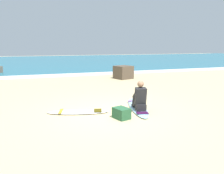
{
  "coord_description": "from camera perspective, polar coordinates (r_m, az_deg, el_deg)",
  "views": [
    {
      "loc": [
        -2.17,
        -6.57,
        2.14
      ],
      "look_at": [
        0.52,
        1.38,
        0.55
      ],
      "focal_mm": 35.8,
      "sensor_mm": 36.0,
      "label": 1
    }
  ],
  "objects": [
    {
      "name": "shoreline_rock",
      "position": [
        14.31,
        2.9,
        3.78
      ],
      "size": [
        1.24,
        1.22,
        0.82
      ],
      "primitive_type": "cube",
      "rotation": [
        0.0,
        0.0,
        0.33
      ],
      "color": "brown",
      "rests_on": "ground"
    },
    {
      "name": "surfer_seated",
      "position": [
        7.3,
        7.1,
        -2.87
      ],
      "size": [
        0.45,
        0.75,
        0.95
      ],
      "color": "#232326",
      "rests_on": "surfboard_main"
    },
    {
      "name": "beach_bag",
      "position": [
        6.62,
        2.42,
        -6.7
      ],
      "size": [
        0.49,
        0.57,
        0.32
      ],
      "primitive_type": "cube",
      "rotation": [
        0.0,
        0.0,
        0.3
      ],
      "color": "#285B38",
      "rests_on": "ground"
    },
    {
      "name": "breaking_foam",
      "position": [
        15.96,
        -10.76,
        3.05
      ],
      "size": [
        80.0,
        0.9,
        0.11
      ],
      "primitive_type": "cube",
      "color": "white",
      "rests_on": "ground"
    },
    {
      "name": "surfboard_main",
      "position": [
        7.76,
        6.53,
        -5.08
      ],
      "size": [
        1.12,
        2.54,
        0.08
      ],
      "color": "#9ED1E5",
      "rests_on": "ground"
    },
    {
      "name": "sea",
      "position": [
        29.53,
        -14.56,
        6.35
      ],
      "size": [
        80.0,
        28.0,
        0.1
      ],
      "primitive_type": "cube",
      "color": "teal",
      "rests_on": "ground"
    },
    {
      "name": "surfboard_spare_near",
      "position": [
        7.25,
        -8.61,
        -6.29
      ],
      "size": [
        2.02,
        1.0,
        0.08
      ],
      "color": "white",
      "rests_on": "ground"
    },
    {
      "name": "ground_plane",
      "position": [
        7.25,
        -0.42,
        -6.46
      ],
      "size": [
        80.0,
        80.0,
        0.0
      ],
      "primitive_type": "plane",
      "color": "#CCB584"
    }
  ]
}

